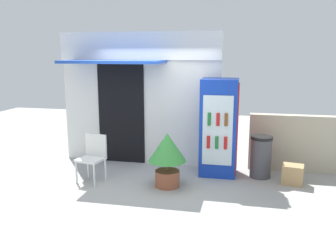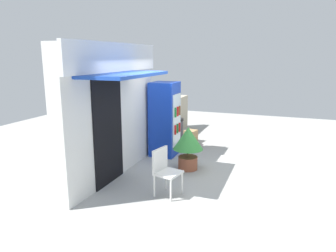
# 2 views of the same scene
# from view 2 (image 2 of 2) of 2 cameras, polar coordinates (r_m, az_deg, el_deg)

# --- Properties ---
(ground) EXTENTS (16.00, 16.00, 0.00)m
(ground) POSITION_cam_2_polar(r_m,az_deg,el_deg) (6.92, 3.40, -9.19)
(ground) COLOR #A3A39E
(storefront_building) EXTENTS (3.47, 1.21, 2.83)m
(storefront_building) POSITION_cam_2_polar(r_m,az_deg,el_deg) (6.75, -10.11, 3.07)
(storefront_building) COLOR silver
(storefront_building) RESTS_ON ground
(drink_cooler) EXTENTS (0.72, 0.70, 1.91)m
(drink_cooler) POSITION_cam_2_polar(r_m,az_deg,el_deg) (8.19, -0.54, 1.27)
(drink_cooler) COLOR #1438B2
(drink_cooler) RESTS_ON ground
(plastic_chair) EXTENTS (0.53, 0.50, 0.89)m
(plastic_chair) POSITION_cam_2_polar(r_m,az_deg,el_deg) (5.93, -0.62, -7.65)
(plastic_chair) COLOR silver
(plastic_chair) RESTS_ON ground
(potted_plant_near_shop) EXTENTS (0.69, 0.69, 1.00)m
(potted_plant_near_shop) POSITION_cam_2_polar(r_m,az_deg,el_deg) (7.19, 3.66, -3.10)
(potted_plant_near_shop) COLOR #995138
(potted_plant_near_shop) RESTS_ON ground
(trash_bin) EXTENTS (0.42, 0.42, 0.82)m
(trash_bin) POSITION_cam_2_polar(r_m,az_deg,el_deg) (9.05, 1.48, -1.14)
(trash_bin) COLOR #47474C
(trash_bin) RESTS_ON ground
(stone_boundary_wall) EXTENTS (2.84, 0.22, 1.16)m
(stone_boundary_wall) POSITION_cam_2_polar(r_m,az_deg,el_deg) (10.30, 0.64, 1.51)
(stone_boundary_wall) COLOR #B7AD93
(stone_boundary_wall) RESTS_ON ground
(cardboard_box) EXTENTS (0.42, 0.38, 0.36)m
(cardboard_box) POSITION_cam_2_polar(r_m,az_deg,el_deg) (9.56, 4.13, -1.85)
(cardboard_box) COLOR tan
(cardboard_box) RESTS_ON ground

